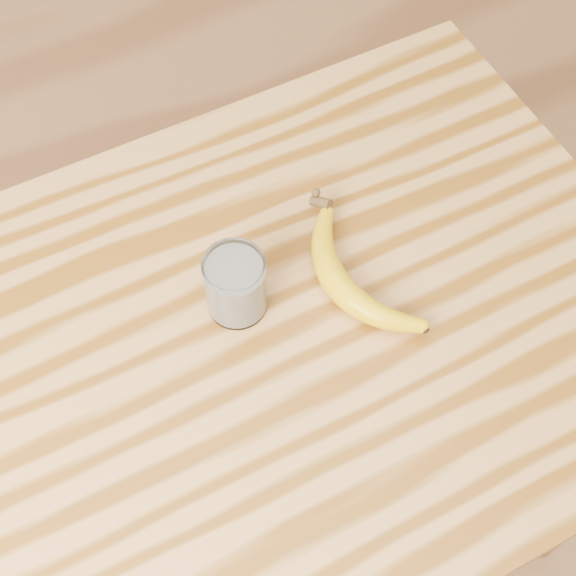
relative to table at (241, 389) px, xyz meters
name	(u,v)px	position (x,y,z in m)	size (l,w,h in m)	color
room	(206,119)	(0.00, 0.00, 0.58)	(4.04, 4.04, 2.70)	olive
table	(241,389)	(0.00, 0.00, 0.00)	(1.20, 0.80, 0.90)	#B47F3F
smoothie_glass	(236,285)	(0.03, 0.06, 0.18)	(0.08, 0.08, 0.10)	white
banana	(339,287)	(0.16, 0.01, 0.15)	(0.12, 0.33, 0.04)	#D5A808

